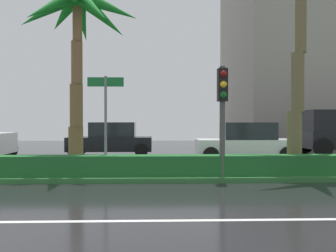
{
  "coord_description": "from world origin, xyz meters",
  "views": [
    {
      "loc": [
        2.78,
        -4.67,
        1.77
      ],
      "look_at": [
        3.33,
        11.93,
        1.56
      ],
      "focal_mm": 40.31,
      "sensor_mm": 36.0,
      "label": 1
    }
  ],
  "objects_px": {
    "street_name_sign": "(106,111)",
    "car_in_traffic_leading": "(111,140)",
    "car_in_traffic_second": "(245,142)",
    "traffic_signal_median_right": "(222,101)",
    "palm_tree_centre_left": "(78,20)"
  },
  "relations": [
    {
      "from": "palm_tree_centre_left",
      "to": "car_in_traffic_leading",
      "type": "xyz_separation_m",
      "value": [
        0.28,
        6.89,
        -4.32
      ]
    },
    {
      "from": "street_name_sign",
      "to": "car_in_traffic_leading",
      "type": "xyz_separation_m",
      "value": [
        -0.79,
        8.05,
        -1.25
      ]
    },
    {
      "from": "street_name_sign",
      "to": "palm_tree_centre_left",
      "type": "bearing_deg",
      "value": 132.83
    },
    {
      "from": "palm_tree_centre_left",
      "to": "street_name_sign",
      "type": "bearing_deg",
      "value": -47.17
    },
    {
      "from": "street_name_sign",
      "to": "car_in_traffic_leading",
      "type": "relative_size",
      "value": 0.7
    },
    {
      "from": "traffic_signal_median_right",
      "to": "car_in_traffic_second",
      "type": "xyz_separation_m",
      "value": [
        2.1,
        5.91,
        -1.55
      ]
    },
    {
      "from": "palm_tree_centre_left",
      "to": "traffic_signal_median_right",
      "type": "bearing_deg",
      "value": -20.72
    },
    {
      "from": "traffic_signal_median_right",
      "to": "street_name_sign",
      "type": "xyz_separation_m",
      "value": [
        -3.48,
        0.57,
        -0.3
      ]
    },
    {
      "from": "palm_tree_centre_left",
      "to": "street_name_sign",
      "type": "xyz_separation_m",
      "value": [
        1.07,
        -1.16,
        -3.06
      ]
    },
    {
      "from": "palm_tree_centre_left",
      "to": "street_name_sign",
      "type": "distance_m",
      "value": 3.45
    },
    {
      "from": "street_name_sign",
      "to": "car_in_traffic_leading",
      "type": "bearing_deg",
      "value": 95.6
    },
    {
      "from": "street_name_sign",
      "to": "car_in_traffic_leading",
      "type": "height_order",
      "value": "street_name_sign"
    },
    {
      "from": "car_in_traffic_second",
      "to": "car_in_traffic_leading",
      "type": "bearing_deg",
      "value": -23.05
    },
    {
      "from": "car_in_traffic_leading",
      "to": "palm_tree_centre_left",
      "type": "bearing_deg",
      "value": 87.63
    },
    {
      "from": "palm_tree_centre_left",
      "to": "traffic_signal_median_right",
      "type": "height_order",
      "value": "palm_tree_centre_left"
    }
  ]
}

